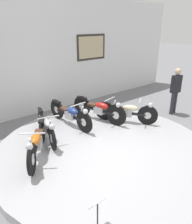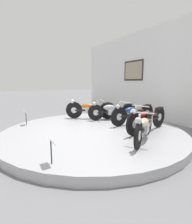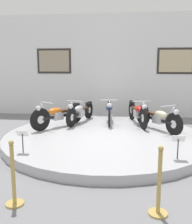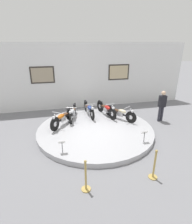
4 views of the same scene
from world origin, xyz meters
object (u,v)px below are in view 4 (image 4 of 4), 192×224
object	(u,v)px
motorcycle_blue	(89,109)
motorcycle_red	(106,109)
stanchion_post_right_of_entry	(154,169)
motorcycle_orange	(62,118)
motorcycle_cream	(121,113)
stanchion_post_left_of_entry	(86,180)
motorcycle_silver	(73,112)
visitor_standing	(162,104)
info_placard_front_left	(62,144)
info_placard_front_centre	(145,134)

from	to	relation	value
motorcycle_blue	motorcycle_red	size ratio (longest dim) A/B	1.01
motorcycle_red	stanchion_post_right_of_entry	bearing A→B (deg)	-88.22
motorcycle_blue	stanchion_post_right_of_entry	bearing A→B (deg)	-77.92
motorcycle_orange	motorcycle_cream	xyz separation A→B (m)	(3.00, -0.00, -0.02)
motorcycle_orange	stanchion_post_left_of_entry	world-z (taller)	stanchion_post_left_of_entry
motorcycle_orange	motorcycle_cream	size ratio (longest dim) A/B	1.02
motorcycle_cream	motorcycle_silver	bearing A→B (deg)	164.80
motorcycle_red	stanchion_post_right_of_entry	distance (m)	4.76
motorcycle_silver	stanchion_post_right_of_entry	size ratio (longest dim) A/B	1.86
motorcycle_silver	visitor_standing	xyz separation A→B (m)	(4.65, -0.90, 0.38)
stanchion_post_left_of_entry	info_placard_front_left	bearing A→B (deg)	108.10
info_placard_front_left	stanchion_post_right_of_entry	bearing A→B (deg)	-32.48
motorcycle_orange	motorcycle_blue	bearing A→B (deg)	31.29
motorcycle_orange	visitor_standing	bearing A→B (deg)	-2.66
info_placard_front_left	stanchion_post_right_of_entry	world-z (taller)	stanchion_post_right_of_entry
motorcycle_cream	motorcycle_red	bearing A→B (deg)	130.93
motorcycle_orange	motorcycle_silver	bearing A→B (deg)	48.93
info_placard_front_left	visitor_standing	size ratio (longest dim) A/B	0.30
motorcycle_blue	motorcycle_red	distance (m)	0.96
motorcycle_orange	stanchion_post_left_of_entry	bearing A→B (deg)	-84.04
motorcycle_blue	info_placard_front_left	xyz separation A→B (m)	(-1.64, -3.28, -0.02)
motorcycle_red	visitor_standing	world-z (taller)	visitor_standing
motorcycle_cream	info_placard_front_centre	xyz separation A→B (m)	(0.14, -2.36, -0.01)
motorcycle_blue	info_placard_front_centre	bearing A→B (deg)	-63.46
info_placard_front_left	info_placard_front_centre	bearing A→B (deg)	0.00
motorcycle_cream	stanchion_post_left_of_entry	size ratio (longest dim) A/B	1.60
motorcycle_orange	stanchion_post_right_of_entry	distance (m)	4.84
info_placard_front_centre	visitor_standing	world-z (taller)	visitor_standing
motorcycle_red	info_placard_front_left	distance (m)	3.97
motorcycle_red	motorcycle_cream	bearing A→B (deg)	-49.07
motorcycle_blue	visitor_standing	xyz separation A→B (m)	(3.72, -1.16, 0.36)
motorcycle_blue	info_placard_front_left	world-z (taller)	motorcycle_blue
stanchion_post_right_of_entry	motorcycle_blue	bearing A→B (deg)	102.08
info_placard_front_left	stanchion_post_right_of_entry	distance (m)	3.23
stanchion_post_right_of_entry	motorcycle_red	bearing A→B (deg)	91.78
motorcycle_cream	stanchion_post_left_of_entry	distance (m)	4.84
info_placard_front_centre	stanchion_post_right_of_entry	xyz separation A→B (m)	(-0.56, -1.73, -0.23)
info_placard_front_centre	stanchion_post_left_of_entry	bearing A→B (deg)	-147.52
info_placard_front_left	info_placard_front_centre	size ratio (longest dim) A/B	1.00
motorcycle_cream	visitor_standing	distance (m)	2.26
motorcycle_blue	stanchion_post_right_of_entry	world-z (taller)	stanchion_post_right_of_entry
motorcycle_orange	info_placard_front_centre	world-z (taller)	motorcycle_orange
info_placard_front_centre	stanchion_post_right_of_entry	world-z (taller)	stanchion_post_right_of_entry
info_placard_front_centre	stanchion_post_left_of_entry	xyz separation A→B (m)	(-2.71, -1.73, -0.23)
motorcycle_silver	info_placard_front_centre	distance (m)	3.96
motorcycle_cream	visitor_standing	world-z (taller)	visitor_standing
info_placard_front_centre	visitor_standing	size ratio (longest dim) A/B	0.30
motorcycle_silver	stanchion_post_right_of_entry	world-z (taller)	stanchion_post_right_of_entry
motorcycle_orange	info_placard_front_centre	size ratio (longest dim) A/B	3.27
motorcycle_silver	info_placard_front_left	distance (m)	3.10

